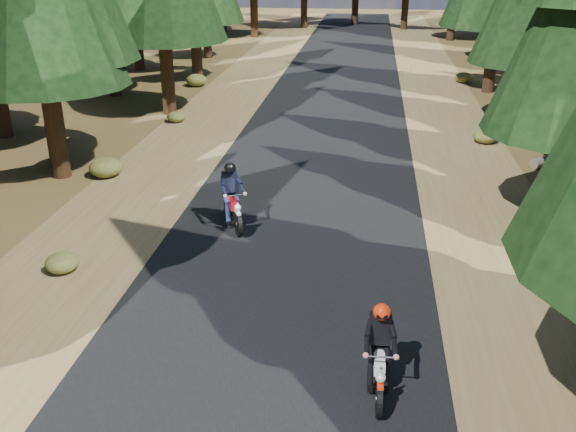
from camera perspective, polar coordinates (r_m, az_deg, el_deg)
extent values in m
plane|color=#473819|center=(12.39, -0.89, -7.39)|extent=(120.00, 120.00, 0.00)
cube|color=black|center=(16.86, 1.51, 1.19)|extent=(6.00, 100.00, 0.01)
cube|color=brown|center=(17.88, -13.33, 1.85)|extent=(3.20, 100.00, 0.01)
cube|color=brown|center=(17.06, 17.06, 0.41)|extent=(3.20, 100.00, 0.01)
cylinder|color=black|center=(19.26, -20.45, 10.84)|extent=(0.51, 0.51, 5.34)
cylinder|color=black|center=(16.22, 23.35, 6.81)|extent=(0.48, 0.48, 4.52)
cylinder|color=black|center=(20.06, -20.81, 12.81)|extent=(0.56, 0.56, 6.43)
cylinder|color=black|center=(25.93, -10.90, 15.07)|extent=(0.53, 0.53, 5.72)
cylinder|color=black|center=(25.55, 19.97, 12.65)|extent=(0.48, 0.48, 4.51)
cylinder|color=black|center=(29.82, -15.68, 16.28)|extent=(0.55, 0.55, 6.37)
cylinder|color=black|center=(32.66, -8.28, 16.73)|extent=(0.53, 0.53, 5.64)
cylinder|color=black|center=(30.97, 17.94, 15.75)|extent=(0.53, 0.53, 5.83)
cylinder|color=black|center=(36.17, -13.40, 16.81)|extent=(0.52, 0.52, 5.45)
cylinder|color=black|center=(36.35, 24.02, 14.87)|extent=(0.48, 0.48, 4.61)
cylinder|color=black|center=(39.45, -7.26, 16.94)|extent=(0.48, 0.48, 4.42)
cylinder|color=black|center=(39.72, 17.92, 17.09)|extent=(0.53, 0.53, 5.76)
cylinder|color=black|center=(45.51, -10.28, 17.77)|extent=(0.49, 0.49, 4.75)
cylinder|color=black|center=(44.31, 23.32, 16.81)|extent=(0.53, 0.53, 5.66)
cylinder|color=black|center=(35.80, -17.52, 17.11)|extent=(0.56, 0.56, 6.40)
ellipsoid|color=#474C1E|center=(14.07, -19.44, -3.94)|extent=(0.69, 0.69, 0.41)
ellipsoid|color=#474C1E|center=(19.44, -15.91, 4.18)|extent=(0.95, 0.95, 0.57)
ellipsoid|color=#474C1E|center=(22.99, 17.11, 6.81)|extent=(0.82, 0.82, 0.49)
ellipsoid|color=#474C1E|center=(25.49, 18.53, 8.30)|extent=(1.02, 1.02, 0.61)
ellipsoid|color=#474C1E|center=(31.55, -8.15, 11.87)|extent=(0.97, 0.97, 0.58)
ellipsoid|color=#474C1E|center=(25.05, -9.90, 8.68)|extent=(0.69, 0.69, 0.41)
ellipsoid|color=#474C1E|center=(33.21, 15.34, 11.79)|extent=(0.84, 0.84, 0.51)
cube|color=black|center=(9.62, 8.25, -10.60)|extent=(0.33, 0.21, 0.47)
sphere|color=red|center=(9.44, 8.36, -8.88)|extent=(0.27, 0.27, 0.26)
cube|color=black|center=(15.11, -5.02, 2.76)|extent=(0.41, 0.34, 0.51)
sphere|color=black|center=(14.98, -5.06, 4.08)|extent=(0.37, 0.37, 0.28)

